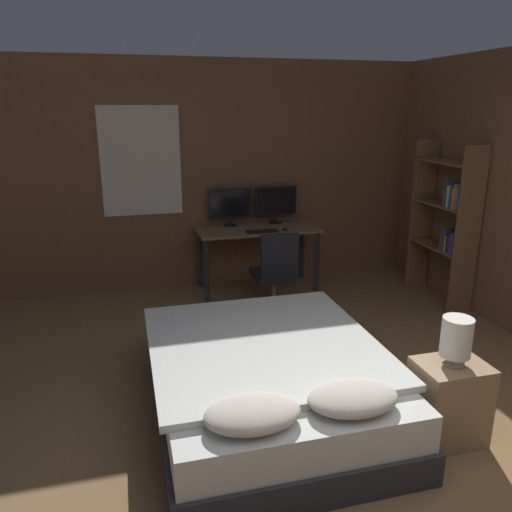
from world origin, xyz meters
TOP-DOWN VIEW (x-y plane):
  - wall_back at (-0.01, 4.21)m, footprint 12.00×0.08m
  - bed at (-0.53, 1.28)m, footprint 1.62×2.00m
  - nightstand at (0.55, 0.69)m, footprint 0.45×0.35m
  - bedside_lamp at (0.55, 0.69)m, footprint 0.19×0.19m
  - desk at (0.08, 3.83)m, footprint 1.44×0.62m
  - monitor_left at (-0.21, 4.04)m, footprint 0.53×0.16m
  - monitor_right at (0.37, 4.04)m, footprint 0.53×0.16m
  - keyboard at (0.08, 3.63)m, footprint 0.37×0.13m
  - computer_mouse at (0.35, 3.63)m, footprint 0.07×0.05m
  - office_chair at (0.07, 3.08)m, footprint 0.52×0.52m
  - bookshelf at (2.00, 2.87)m, footprint 0.30×0.88m

SIDE VIEW (x-z plane):
  - bed at x=-0.53m, z-range -0.04..0.56m
  - nightstand at x=0.55m, z-range 0.00..0.56m
  - office_chair at x=0.07m, z-range -0.10..0.81m
  - desk at x=0.08m, z-range 0.29..1.05m
  - bedside_lamp at x=0.55m, z-range 0.59..0.91m
  - keyboard at x=0.08m, z-range 0.77..0.78m
  - computer_mouse at x=0.35m, z-range 0.77..0.80m
  - bookshelf at x=2.00m, z-range 0.10..1.89m
  - monitor_left at x=-0.21m, z-range 0.80..1.25m
  - monitor_right at x=0.37m, z-range 0.80..1.25m
  - wall_back at x=-0.01m, z-range 0.00..2.70m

